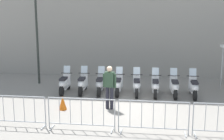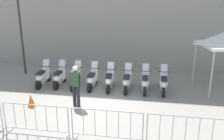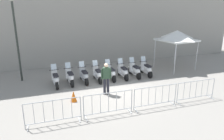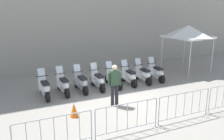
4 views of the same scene
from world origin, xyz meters
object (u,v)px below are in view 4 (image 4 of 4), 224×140
object	(u,v)px
motorcycle_6	(143,75)
officer_near_row_end	(115,83)
motorcycle_2	(81,83)
canopy_tent	(188,32)
motorcycle_4	(114,78)
motorcycle_5	(129,77)
motorcycle_1	(63,85)
motorcycle_0	(45,88)
barrier_segment_0	(54,134)
barrier_segment_1	(127,119)
motorcycle_7	(156,73)
motorcycle_3	(98,80)
barrier_segment_2	(184,107)
traffic_cone	(74,110)

from	to	relation	value
motorcycle_6	officer_near_row_end	world-z (taller)	officer_near_row_end
motorcycle_2	canopy_tent	bearing A→B (deg)	-2.88
motorcycle_4	motorcycle_5	xyz separation A→B (m)	(0.85, -0.16, 0.00)
motorcycle_5	officer_near_row_end	xyz separation A→B (m)	(-2.17, -1.78, 0.53)
motorcycle_1	motorcycle_2	world-z (taller)	same
canopy_tent	officer_near_row_end	bearing A→B (deg)	-164.54
motorcycle_0	barrier_segment_0	size ratio (longest dim) A/B	0.79
barrier_segment_1	canopy_tent	world-z (taller)	canopy_tent
motorcycle_1	barrier_segment_1	world-z (taller)	motorcycle_1
motorcycle_1	officer_near_row_end	xyz separation A→B (m)	(1.23, -2.42, 0.53)
motorcycle_2	barrier_segment_1	distance (m)	4.41
motorcycle_0	motorcycle_7	distance (m)	6.05
motorcycle_6	barrier_segment_1	bearing A→B (deg)	-136.82
motorcycle_2	motorcycle_6	size ratio (longest dim) A/B	1.00
motorcycle_3	barrier_segment_0	world-z (taller)	motorcycle_3
barrier_segment_2	officer_near_row_end	bearing A→B (deg)	117.28
motorcycle_1	barrier_segment_0	bearing A→B (deg)	-115.87
motorcycle_5	canopy_tent	size ratio (longest dim) A/B	0.59
canopy_tent	motorcycle_2	bearing A→B (deg)	177.12
barrier_segment_0	barrier_segment_2	distance (m)	4.59
traffic_cone	motorcycle_5	bearing A→B (deg)	24.29
motorcycle_0	canopy_tent	xyz separation A→B (m)	(8.94, -0.58, 2.06)
barrier_segment_1	motorcycle_3	bearing A→B (deg)	71.07
motorcycle_2	motorcycle_6	distance (m)	3.46
motorcycle_0	motorcycle_6	size ratio (longest dim) A/B	1.00
canopy_tent	motorcycle_3	bearing A→B (deg)	178.09
motorcycle_2	motorcycle_4	world-z (taller)	same
motorcycle_7	canopy_tent	world-z (taller)	canopy_tent
barrier_segment_2	canopy_tent	size ratio (longest dim) A/B	0.75
motorcycle_0	motorcycle_4	distance (m)	3.46
traffic_cone	barrier_segment_2	bearing A→B (deg)	-38.08
motorcycle_0	barrier_segment_0	world-z (taller)	motorcycle_0
officer_near_row_end	motorcycle_6	bearing A→B (deg)	28.54
motorcycle_2	motorcycle_1	bearing A→B (deg)	169.33
motorcycle_6	barrier_segment_0	distance (m)	7.11
canopy_tent	motorcycle_5	bearing A→B (deg)	-178.64
motorcycle_2	traffic_cone	distance (m)	2.73
motorcycle_6	barrier_segment_1	size ratio (longest dim) A/B	0.79
motorcycle_7	motorcycle_3	bearing A→B (deg)	170.21
motorcycle_6	barrier_segment_0	bearing A→B (deg)	-151.73
motorcycle_5	canopy_tent	distance (m)	5.11
barrier_segment_1	barrier_segment_2	world-z (taller)	same
barrier_segment_2	motorcycle_1	bearing A→B (deg)	117.13
motorcycle_4	barrier_segment_1	world-z (taller)	motorcycle_4
motorcycle_5	motorcycle_6	size ratio (longest dim) A/B	1.00
motorcycle_2	motorcycle_5	world-z (taller)	same
motorcycle_3	barrier_segment_2	distance (m)	4.67
motorcycle_1	barrier_segment_1	size ratio (longest dim) A/B	0.79
barrier_segment_0	motorcycle_1	bearing A→B (deg)	64.13
motorcycle_3	motorcycle_6	distance (m)	2.60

